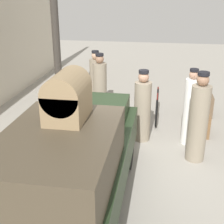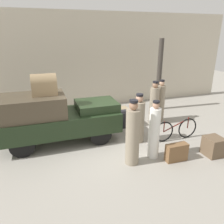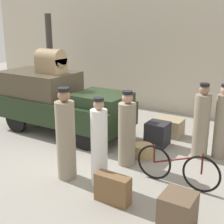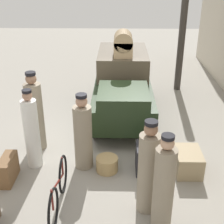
{
  "view_description": "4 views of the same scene",
  "coord_description": "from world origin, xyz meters",
  "px_view_note": "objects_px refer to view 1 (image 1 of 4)",
  "views": [
    {
      "loc": [
        -5.76,
        -0.78,
        3.38
      ],
      "look_at": [
        0.2,
        0.2,
        0.95
      ],
      "focal_mm": 50.0,
      "sensor_mm": 36.0,
      "label": 1
    },
    {
      "loc": [
        -2.07,
        -6.51,
        3.5
      ],
      "look_at": [
        0.2,
        0.2,
        0.95
      ],
      "focal_mm": 35.0,
      "sensor_mm": 36.0,
      "label": 2
    },
    {
      "loc": [
        4.01,
        -6.02,
        3.14
      ],
      "look_at": [
        0.2,
        0.2,
        0.95
      ],
      "focal_mm": 50.0,
      "sensor_mm": 36.0,
      "label": 3
    },
    {
      "loc": [
        6.57,
        0.35,
        3.99
      ],
      "look_at": [
        0.2,
        0.2,
        0.95
      ],
      "focal_mm": 50.0,
      "sensor_mm": 36.0,
      "label": 4
    }
  ],
  "objects_px": {
    "conductor_in_dark_uniform": "(100,88)",
    "bicycle": "(157,106)",
    "truck": "(75,159)",
    "wicker_basket": "(121,129)",
    "porter_carrying_trunk": "(190,110)",
    "trunk_wicker_pale": "(202,106)",
    "trunk_on_truck_roof": "(67,97)",
    "suitcase_black_upright": "(54,122)",
    "porter_with_bicycle": "(96,84)",
    "suitcase_small_leather": "(86,121)",
    "suitcase_tan_flat": "(203,124)",
    "porter_lifting_near_truck": "(198,121)",
    "porter_standing_middle": "(142,109)"
  },
  "relations": [
    {
      "from": "suitcase_black_upright",
      "to": "trunk_on_truck_roof",
      "type": "bearing_deg",
      "value": -155.82
    },
    {
      "from": "bicycle",
      "to": "suitcase_tan_flat",
      "type": "bearing_deg",
      "value": -122.89
    },
    {
      "from": "conductor_in_dark_uniform",
      "to": "bicycle",
      "type": "bearing_deg",
      "value": -89.68
    },
    {
      "from": "trunk_wicker_pale",
      "to": "trunk_on_truck_roof",
      "type": "xyz_separation_m",
      "value": [
        -4.65,
        2.41,
        1.71
      ]
    },
    {
      "from": "wicker_basket",
      "to": "trunk_on_truck_roof",
      "type": "height_order",
      "value": "trunk_on_truck_roof"
    },
    {
      "from": "porter_with_bicycle",
      "to": "trunk_on_truck_roof",
      "type": "xyz_separation_m",
      "value": [
        -4.57,
        -0.61,
        1.2
      ]
    },
    {
      "from": "suitcase_tan_flat",
      "to": "suitcase_black_upright",
      "type": "bearing_deg",
      "value": 96.11
    },
    {
      "from": "porter_standing_middle",
      "to": "suitcase_small_leather",
      "type": "relative_size",
      "value": 2.78
    },
    {
      "from": "porter_with_bicycle",
      "to": "suitcase_small_leather",
      "type": "xyz_separation_m",
      "value": [
        -1.54,
        -0.08,
        -0.51
      ]
    },
    {
      "from": "porter_carrying_trunk",
      "to": "suitcase_tan_flat",
      "type": "distance_m",
      "value": 0.88
    },
    {
      "from": "wicker_basket",
      "to": "porter_lifting_near_truck",
      "type": "relative_size",
      "value": 0.25
    },
    {
      "from": "suitcase_tan_flat",
      "to": "bicycle",
      "type": "bearing_deg",
      "value": 57.11
    },
    {
      "from": "trunk_wicker_pale",
      "to": "suitcase_tan_flat",
      "type": "distance_m",
      "value": 1.24
    },
    {
      "from": "suitcase_small_leather",
      "to": "wicker_basket",
      "type": "bearing_deg",
      "value": -89.26
    },
    {
      "from": "conductor_in_dark_uniform",
      "to": "trunk_on_truck_roof",
      "type": "bearing_deg",
      "value": -174.38
    },
    {
      "from": "porter_lifting_near_truck",
      "to": "porter_standing_middle",
      "type": "xyz_separation_m",
      "value": [
        0.74,
        1.18,
        -0.1
      ]
    },
    {
      "from": "porter_carrying_trunk",
      "to": "conductor_in_dark_uniform",
      "type": "height_order",
      "value": "same"
    },
    {
      "from": "wicker_basket",
      "to": "porter_with_bicycle",
      "type": "xyz_separation_m",
      "value": [
        1.53,
        0.95,
        0.65
      ]
    },
    {
      "from": "truck",
      "to": "porter_with_bicycle",
      "type": "xyz_separation_m",
      "value": [
        4.36,
        0.61,
        -0.11
      ]
    },
    {
      "from": "suitcase_black_upright",
      "to": "porter_standing_middle",
      "type": "bearing_deg",
      "value": -93.6
    },
    {
      "from": "bicycle",
      "to": "wicker_basket",
      "type": "bearing_deg",
      "value": 144.0
    },
    {
      "from": "porter_lifting_near_truck",
      "to": "porter_with_bicycle",
      "type": "xyz_separation_m",
      "value": [
        2.43,
        2.63,
        -0.06
      ]
    },
    {
      "from": "porter_carrying_trunk",
      "to": "conductor_in_dark_uniform",
      "type": "xyz_separation_m",
      "value": [
        1.29,
        2.33,
        -0.01
      ]
    },
    {
      "from": "bicycle",
      "to": "porter_lifting_near_truck",
      "type": "distance_m",
      "value": 2.26
    },
    {
      "from": "conductor_in_dark_uniform",
      "to": "suitcase_tan_flat",
      "type": "distance_m",
      "value": 2.88
    },
    {
      "from": "wicker_basket",
      "to": "trunk_on_truck_roof",
      "type": "relative_size",
      "value": 0.62
    },
    {
      "from": "suitcase_tan_flat",
      "to": "suitcase_small_leather",
      "type": "bearing_deg",
      "value": 97.71
    },
    {
      "from": "truck",
      "to": "conductor_in_dark_uniform",
      "type": "bearing_deg",
      "value": 5.91
    },
    {
      "from": "conductor_in_dark_uniform",
      "to": "suitcase_tan_flat",
      "type": "height_order",
      "value": "conductor_in_dark_uniform"
    },
    {
      "from": "trunk_wicker_pale",
      "to": "trunk_on_truck_roof",
      "type": "relative_size",
      "value": 0.77
    },
    {
      "from": "conductor_in_dark_uniform",
      "to": "porter_with_bicycle",
      "type": "bearing_deg",
      "value": 26.23
    },
    {
      "from": "porter_standing_middle",
      "to": "conductor_in_dark_uniform",
      "type": "distance_m",
      "value": 1.79
    },
    {
      "from": "truck",
      "to": "trunk_on_truck_roof",
      "type": "height_order",
      "value": "trunk_on_truck_roof"
    },
    {
      "from": "truck",
      "to": "conductor_in_dark_uniform",
      "type": "relative_size",
      "value": 2.21
    },
    {
      "from": "suitcase_black_upright",
      "to": "truck",
      "type": "bearing_deg",
      "value": -154.26
    },
    {
      "from": "truck",
      "to": "wicker_basket",
      "type": "bearing_deg",
      "value": -6.86
    },
    {
      "from": "porter_carrying_trunk",
      "to": "suitcase_small_leather",
      "type": "relative_size",
      "value": 2.91
    },
    {
      "from": "porter_lifting_near_truck",
      "to": "suitcase_small_leather",
      "type": "relative_size",
      "value": 3.11
    },
    {
      "from": "wicker_basket",
      "to": "trunk_wicker_pale",
      "type": "height_order",
      "value": "trunk_wicker_pale"
    },
    {
      "from": "conductor_in_dark_uniform",
      "to": "suitcase_small_leather",
      "type": "relative_size",
      "value": 2.91
    },
    {
      "from": "conductor_in_dark_uniform",
      "to": "trunk_on_truck_roof",
      "type": "xyz_separation_m",
      "value": [
        -4.15,
        -0.41,
        1.2
      ]
    },
    {
      "from": "porter_carrying_trunk",
      "to": "wicker_basket",
      "type": "bearing_deg",
      "value": 83.75
    },
    {
      "from": "porter_lifting_near_truck",
      "to": "suitcase_small_leather",
      "type": "xyz_separation_m",
      "value": [
        0.89,
        2.55,
        -0.56
      ]
    },
    {
      "from": "wicker_basket",
      "to": "suitcase_black_upright",
      "type": "distance_m",
      "value": 1.7
    },
    {
      "from": "porter_lifting_near_truck",
      "to": "suitcase_tan_flat",
      "type": "xyz_separation_m",
      "value": [
        1.28,
        -0.3,
        -0.61
      ]
    },
    {
      "from": "conductor_in_dark_uniform",
      "to": "suitcase_small_leather",
      "type": "height_order",
      "value": "conductor_in_dark_uniform"
    },
    {
      "from": "wicker_basket",
      "to": "suitcase_tan_flat",
      "type": "relative_size",
      "value": 0.72
    },
    {
      "from": "porter_standing_middle",
      "to": "bicycle",
      "type": "bearing_deg",
      "value": -13.75
    },
    {
      "from": "suitcase_small_leather",
      "to": "suitcase_tan_flat",
      "type": "bearing_deg",
      "value": -82.29
    },
    {
      "from": "truck",
      "to": "porter_standing_middle",
      "type": "height_order",
      "value": "truck"
    }
  ]
}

